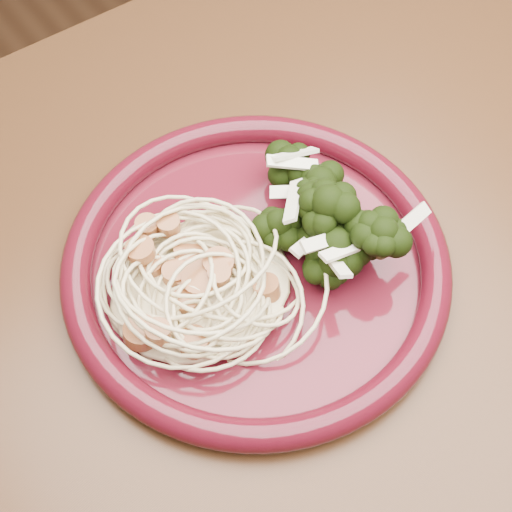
% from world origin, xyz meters
% --- Properties ---
extents(dining_table, '(1.20, 0.80, 0.75)m').
position_xyz_m(dining_table, '(0.00, 0.00, 0.65)').
color(dining_table, '#472814').
rests_on(dining_table, ground).
extents(dinner_plate, '(0.33, 0.33, 0.02)m').
position_xyz_m(dinner_plate, '(-0.05, 0.07, 0.76)').
color(dinner_plate, '#4C0F19').
rests_on(dinner_plate, dining_table).
extents(spaghetti_pile, '(0.15, 0.14, 0.03)m').
position_xyz_m(spaghetti_pile, '(-0.09, 0.08, 0.77)').
color(spaghetti_pile, beige).
rests_on(spaghetti_pile, dinner_plate).
extents(scallop_cluster, '(0.14, 0.14, 0.04)m').
position_xyz_m(scallop_cluster, '(-0.09, 0.08, 0.81)').
color(scallop_cluster, '#AE6C3C').
rests_on(scallop_cluster, spaghetti_pile).
extents(broccoli_pile, '(0.11, 0.15, 0.05)m').
position_xyz_m(broccoli_pile, '(0.01, 0.06, 0.78)').
color(broccoli_pile, black).
rests_on(broccoli_pile, dinner_plate).
extents(onion_garnish, '(0.07, 0.10, 0.05)m').
position_xyz_m(onion_garnish, '(0.01, 0.06, 0.81)').
color(onion_garnish, '#F4EECC').
rests_on(onion_garnish, broccoli_pile).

